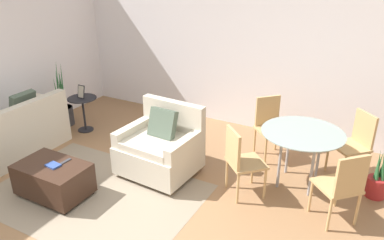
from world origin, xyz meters
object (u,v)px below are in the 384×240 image
at_px(dining_table, 302,139).
at_px(dining_chair_near_right, 343,184).
at_px(ottoman, 54,178).
at_px(dining_chair_far_left, 270,123).
at_px(couch, 1,140).
at_px(armchair, 161,148).
at_px(book_stack, 53,165).
at_px(dining_chair_near_left, 240,158).
at_px(tv_remote_primary, 65,161).
at_px(potted_plant_small, 377,182).
at_px(dining_chair_far_right, 356,140).
at_px(potted_plant, 63,110).
at_px(picture_frame, 81,92).
at_px(side_table, 83,107).

relative_size(dining_table, dining_chair_near_right, 1.15).
height_order(ottoman, dining_chair_far_left, dining_chair_far_left).
xyz_separation_m(couch, ottoman, (1.38, -0.31, -0.07)).
distance_m(ottoman, dining_chair_far_left, 3.07).
xyz_separation_m(armchair, book_stack, (-0.83, -1.11, 0.07)).
distance_m(armchair, dining_chair_near_left, 1.16).
bearing_deg(dining_table, dining_chair_far_left, 135.00).
bearing_deg(book_stack, tv_remote_primary, 69.84).
distance_m(ottoman, potted_plant_small, 4.02).
bearing_deg(dining_chair_near_left, dining_chair_far_right, 45.00).
height_order(potted_plant, picture_frame, potted_plant).
distance_m(dining_chair_near_left, dining_chair_far_right, 1.68).
height_order(side_table, dining_chair_near_left, dining_chair_near_left).
bearing_deg(dining_chair_near_left, potted_plant, 171.53).
xyz_separation_m(dining_chair_near_right, dining_chair_far_left, (-1.18, 1.18, 0.00)).
height_order(couch, potted_plant_small, couch).
bearing_deg(side_table, book_stack, -57.10).
relative_size(dining_table, dining_chair_far_right, 1.15).
xyz_separation_m(potted_plant, potted_plant_small, (5.07, 0.24, -0.07)).
height_order(tv_remote_primary, dining_chair_near_left, dining_chair_near_left).
bearing_deg(dining_chair_near_right, dining_chair_far_left, 135.00).
xyz_separation_m(dining_chair_far_right, potted_plant_small, (0.34, -0.42, -0.31)).
bearing_deg(couch, potted_plant_small, 17.67).
xyz_separation_m(ottoman, side_table, (-1.01, 1.63, 0.19)).
xyz_separation_m(dining_table, potted_plant_small, (0.94, 0.18, -0.46)).
xyz_separation_m(side_table, dining_chair_far_left, (3.04, 0.67, 0.09)).
relative_size(armchair, tv_remote_primary, 6.33).
relative_size(dining_chair_near_left, potted_plant_small, 1.28).
bearing_deg(tv_remote_primary, dining_table, 31.76).
bearing_deg(potted_plant, dining_chair_far_left, 10.50).
relative_size(couch, dining_table, 1.85).
xyz_separation_m(picture_frame, dining_chair_far_left, (3.04, 0.67, -0.19)).
bearing_deg(dining_chair_near_right, armchair, -179.85).
distance_m(picture_frame, dining_chair_near_left, 3.09).
height_order(book_stack, dining_chair_near_left, dining_chair_near_left).
height_order(tv_remote_primary, potted_plant_small, potted_plant_small).
xyz_separation_m(ottoman, picture_frame, (-1.01, 1.63, 0.47)).
bearing_deg(side_table, dining_chair_near_left, -9.66).
bearing_deg(couch, dining_chair_near_left, 13.27).
relative_size(potted_plant, dining_chair_far_left, 1.31).
xyz_separation_m(armchair, ottoman, (-0.88, -1.10, -0.13)).
height_order(armchair, book_stack, armchair).
relative_size(book_stack, dining_chair_far_right, 0.20).
distance_m(book_stack, potted_plant_small, 3.99).
height_order(dining_chair_near_right, dining_chair_far_right, same).
relative_size(armchair, dining_chair_far_right, 1.14).
distance_m(dining_chair_near_right, potted_plant_small, 0.90).
xyz_separation_m(ottoman, dining_chair_near_left, (2.03, 1.11, 0.28)).
distance_m(dining_chair_near_left, dining_chair_near_right, 1.18).
bearing_deg(ottoman, book_stack, -8.71).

